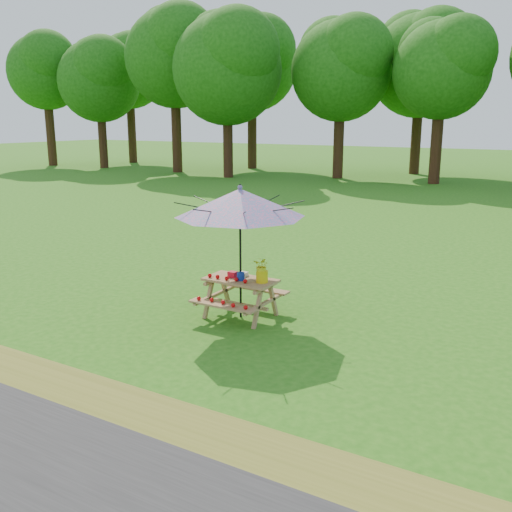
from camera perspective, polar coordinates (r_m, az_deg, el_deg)
The scene contains 7 objects.
ground at distance 12.26m, azimuth -21.78°, elevation -2.91°, with size 120.00×120.00×0.00m, color #256813.
treeline at distance 30.94m, azimuth 13.42°, elevation 22.03°, with size 60.00×12.00×16.00m, color #17510D, non-canonical shape.
picnic_table at distance 9.62m, azimuth -1.55°, elevation -4.27°, with size 1.20×1.32×0.67m.
patio_umbrella at distance 9.26m, azimuth -1.61°, elevation 5.34°, with size 2.44×2.44×2.25m.
produce_bins at distance 9.55m, azimuth -1.74°, elevation -1.93°, with size 0.35×0.37×0.13m.
tomatoes_row at distance 9.45m, azimuth -2.91°, elevation -2.22°, with size 0.77×0.13×0.07m, color #C50608, non-canonical shape.
flower_bucket at distance 9.27m, azimuth 0.61°, elevation -1.30°, with size 0.27×0.24×0.43m.
Camera 1 is at (9.46, -7.08, 3.28)m, focal length 40.00 mm.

